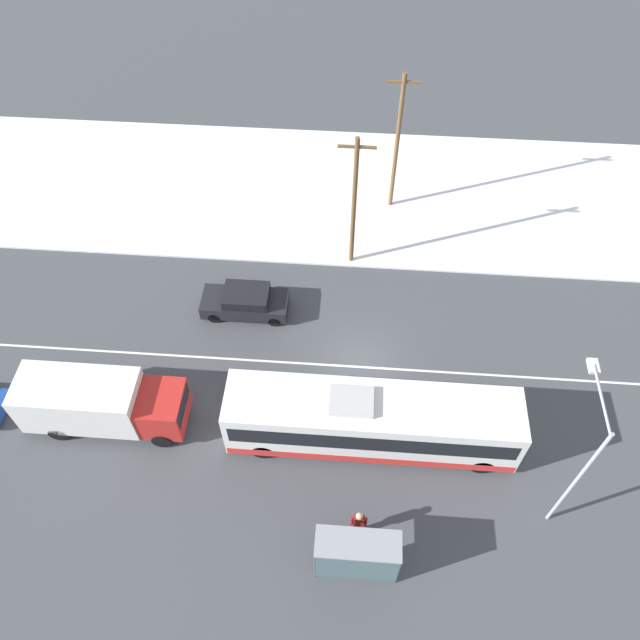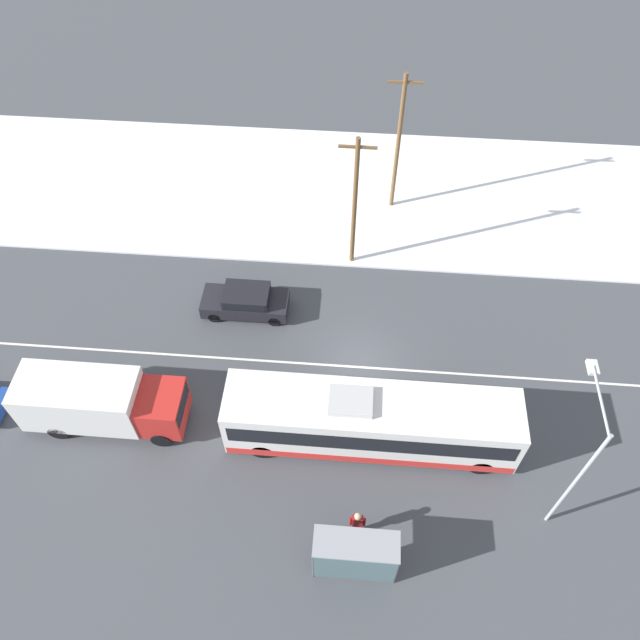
{
  "view_description": "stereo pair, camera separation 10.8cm",
  "coord_description": "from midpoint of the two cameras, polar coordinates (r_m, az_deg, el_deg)",
  "views": [
    {
      "loc": [
        -0.67,
        -16.84,
        25.04
      ],
      "look_at": [
        -2.05,
        1.63,
        1.4
      ],
      "focal_mm": 35.0,
      "sensor_mm": 36.0,
      "label": 1
    },
    {
      "loc": [
        -0.57,
        -16.84,
        25.04
      ],
      "look_at": [
        -2.05,
        1.63,
        1.4
      ],
      "focal_mm": 35.0,
      "sensor_mm": 36.0,
      "label": 2
    }
  ],
  "objects": [
    {
      "name": "box_truck",
      "position": [
        28.89,
        -19.64,
        -7.1
      ],
      "size": [
        7.12,
        2.3,
        2.84
      ],
      "color": "silver",
      "rests_on": "ground_plane"
    },
    {
      "name": "city_bus",
      "position": [
        26.85,
        4.63,
        -9.23
      ],
      "size": [
        12.33,
        2.57,
        3.27
      ],
      "color": "white",
      "rests_on": "ground_plane"
    },
    {
      "name": "utility_pole_roadside",
      "position": [
        31.65,
        3.04,
        10.66
      ],
      "size": [
        1.8,
        0.24,
        8.04
      ],
      "color": "brown",
      "rests_on": "ground_plane"
    },
    {
      "name": "pedestrian_at_stop",
      "position": [
        25.53,
        3.44,
        -17.91
      ],
      "size": [
        0.65,
        0.29,
        1.81
      ],
      "color": "#23232D",
      "rests_on": "ground_plane"
    },
    {
      "name": "bus_shelter",
      "position": [
        24.49,
        3.29,
        -20.87
      ],
      "size": [
        3.16,
        1.2,
        2.4
      ],
      "color": "gray",
      "rests_on": "ground_plane"
    },
    {
      "name": "sedan_car",
      "position": [
        31.78,
        -6.91,
        1.75
      ],
      "size": [
        4.37,
        1.8,
        1.5
      ],
      "rotation": [
        0.0,
        0.0,
        3.14
      ],
      "color": "black",
      "rests_on": "ground_plane"
    },
    {
      "name": "utility_pole_snowlot",
      "position": [
        35.25,
        6.98,
        15.79
      ],
      "size": [
        1.8,
        0.24,
        8.54
      ],
      "color": "brown",
      "rests_on": "ground_plane"
    },
    {
      "name": "streetlamp",
      "position": [
        24.52,
        22.7,
        -11.09
      ],
      "size": [
        0.36,
        3.12,
        7.26
      ],
      "color": "#9EA3A8",
      "rests_on": "ground_plane"
    },
    {
      "name": "snow_lot",
      "position": [
        38.62,
        4.25,
        11.44
      ],
      "size": [
        80.0,
        12.12,
        0.12
      ],
      "color": "white",
      "rests_on": "ground_plane"
    },
    {
      "name": "ground_plane",
      "position": [
        30.18,
        3.56,
        -4.31
      ],
      "size": [
        120.0,
        120.0,
        0.0
      ],
      "primitive_type": "plane",
      "color": "#424449"
    },
    {
      "name": "lane_marking_center",
      "position": [
        30.18,
        3.56,
        -4.31
      ],
      "size": [
        60.0,
        0.12,
        0.0
      ],
      "color": "silver",
      "rests_on": "ground_plane"
    }
  ]
}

